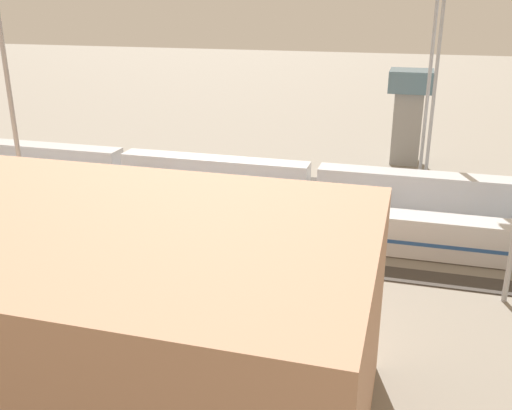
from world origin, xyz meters
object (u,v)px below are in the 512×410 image
train_on_track_5 (171,228)px  light_mast_1 (2,46)px  light_mast_2 (439,50)px  light_mast_0 (432,55)px  train_on_track_4 (288,221)px  train_on_track_2 (214,178)px  control_tower (408,109)px

train_on_track_5 → light_mast_1: size_ratio=0.33×
light_mast_2 → light_mast_0: bearing=-54.3°
light_mast_0 → train_on_track_4: bearing=61.4°
train_on_track_5 → light_mast_1: (14.31, 2.32, 16.85)m
train_on_track_4 → light_mast_0: (-12.59, -23.06, 14.37)m
train_on_track_5 → light_mast_2: 38.92m
train_on_track_2 → light_mast_1: bearing=52.3°
train_on_track_2 → control_tower: control_tower is taller
train_on_track_2 → train_on_track_5: bearing=93.5°
light_mast_2 → light_mast_1: bearing=37.7°
train_on_track_5 → control_tower: (-20.68, -37.79, 5.70)m
train_on_track_5 → light_mast_1: 22.23m
train_on_track_2 → control_tower: size_ratio=8.92×
train_on_track_4 → control_tower: size_ratio=6.75×
light_mast_0 → light_mast_2: 1.40m
train_on_track_4 → light_mast_1: (24.67, 7.32, 16.94)m
control_tower → train_on_track_5: bearing=61.3°
light_mast_1 → control_tower: light_mast_1 is taller
light_mast_0 → light_mast_1: (37.26, 30.38, 2.57)m
light_mast_1 → light_mast_0: bearing=-140.8°
train_on_track_4 → train_on_track_5: (10.36, 5.00, 0.09)m
train_on_track_4 → light_mast_2: 29.81m
light_mast_0 → control_tower: 13.17m
train_on_track_4 → light_mast_2: bearing=-121.1°
train_on_track_5 → light_mast_0: (-22.95, -28.06, 14.28)m
light_mast_1 → control_tower: 54.39m
train_on_track_4 → light_mast_2: (-13.32, -22.05, 15.01)m
train_on_track_2 → light_mast_2: 30.98m
control_tower → train_on_track_4: bearing=72.5°
train_on_track_4 → train_on_track_5: bearing=25.8°
light_mast_0 → light_mast_1: 48.15m
light_mast_0 → light_mast_1: bearing=39.2°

